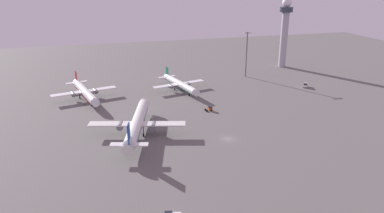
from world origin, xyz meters
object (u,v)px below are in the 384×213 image
object	(u,v)px
airplane_mid_apron	(85,91)
apron_light_east	(247,51)
control_tower	(285,28)
pushback_tug	(210,108)
airplane_taxiway_distant	(179,84)
cargo_loader	(305,85)
airplane_far_stand	(137,123)

from	to	relation	value
airplane_mid_apron	apron_light_east	bearing A→B (deg)	177.28
control_tower	pushback_tug	xyz separation A→B (m)	(-70.08, -64.12, -23.28)
pushback_tug	apron_light_east	size ratio (longest dim) A/B	0.13
airplane_mid_apron	apron_light_east	xyz separation A→B (m)	(89.68, 16.71, 10.84)
airplane_mid_apron	airplane_taxiway_distant	world-z (taller)	airplane_mid_apron
airplane_taxiway_distant	cargo_loader	distance (m)	66.15
airplane_far_stand	control_tower	bearing A→B (deg)	53.40
airplane_far_stand	airplane_taxiway_distant	bearing A→B (deg)	75.46
airplane_mid_apron	cargo_loader	bearing A→B (deg)	160.79
airplane_far_stand	cargo_loader	distance (m)	99.77
control_tower	airplane_taxiway_distant	distance (m)	84.61
airplane_mid_apron	cargo_loader	size ratio (longest dim) A/B	8.61
airplane_mid_apron	airplane_taxiway_distant	size ratio (longest dim) A/B	1.10
airplane_taxiway_distant	airplane_mid_apron	bearing A→B (deg)	-11.87
pushback_tug	cargo_loader	xyz separation A→B (m)	(59.47, 19.64, 0.11)
airplane_taxiway_distant	cargo_loader	bearing A→B (deg)	155.97
cargo_loader	airplane_far_stand	bearing A→B (deg)	55.18
control_tower	airplane_far_stand	size ratio (longest dim) A/B	0.94
airplane_far_stand	pushback_tug	world-z (taller)	airplane_far_stand
cargo_loader	apron_light_east	distance (m)	38.09
airplane_taxiway_distant	pushback_tug	distance (m)	32.75
control_tower	airplane_far_stand	world-z (taller)	control_tower
airplane_taxiway_distant	apron_light_east	bearing A→B (deg)	-173.09
control_tower	cargo_loader	size ratio (longest dim) A/B	9.36
control_tower	airplane_taxiway_distant	size ratio (longest dim) A/B	1.20
airplane_far_stand	cargo_loader	world-z (taller)	airplane_far_stand
control_tower	apron_light_east	world-z (taller)	control_tower
airplane_mid_apron	cargo_loader	xyz separation A→B (m)	(111.31, -11.59, -2.64)
apron_light_east	airplane_taxiway_distant	bearing A→B (deg)	-160.02
control_tower	pushback_tug	distance (m)	97.80
airplane_taxiway_distant	pushback_tug	bearing A→B (deg)	86.52
control_tower	apron_light_east	size ratio (longest dim) A/B	1.65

